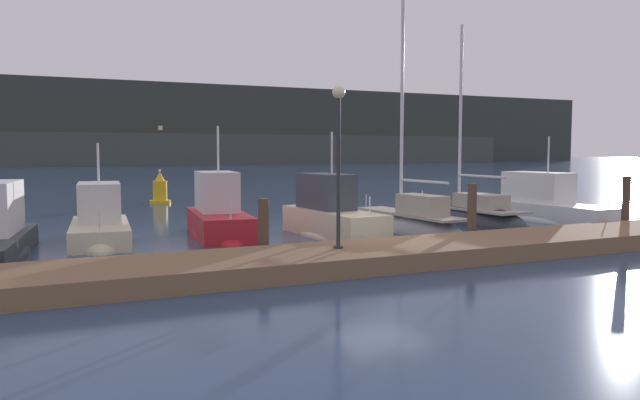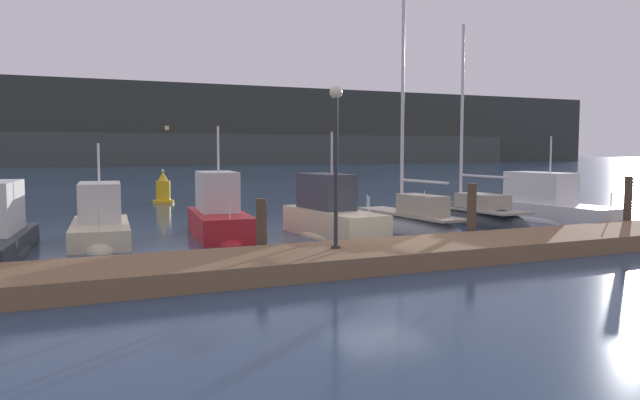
{
  "view_description": "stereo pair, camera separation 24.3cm",
  "coord_description": "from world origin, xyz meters",
  "px_view_note": "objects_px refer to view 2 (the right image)",
  "views": [
    {
      "loc": [
        -8.84,
        -15.02,
        2.89
      ],
      "look_at": [
        0.0,
        3.9,
        1.2
      ],
      "focal_mm": 35.0,
      "sensor_mm": 36.0,
      "label": 1
    },
    {
      "loc": [
        -8.62,
        -15.13,
        2.89
      ],
      "look_at": [
        0.0,
        3.9,
        1.2
      ],
      "focal_mm": 35.0,
      "sensor_mm": 36.0,
      "label": 2
    }
  ],
  "objects_px": {
    "motorboat_berth_3": "(219,223)",
    "channel_buoy": "(163,191)",
    "motorboat_berth_7": "(549,212)",
    "sailboat_berth_6": "(469,220)",
    "motorboat_berth_4": "(332,224)",
    "dock_lamppost": "(336,140)",
    "sailboat_berth_5": "(410,228)",
    "motorboat_berth_2": "(100,233)"
  },
  "relations": [
    {
      "from": "sailboat_berth_5",
      "to": "dock_lamppost",
      "type": "distance_m",
      "value": 7.64
    },
    {
      "from": "sailboat_berth_6",
      "to": "motorboat_berth_3",
      "type": "bearing_deg",
      "value": 177.51
    },
    {
      "from": "motorboat_berth_2",
      "to": "channel_buoy",
      "type": "height_order",
      "value": "motorboat_berth_2"
    },
    {
      "from": "motorboat_berth_3",
      "to": "sailboat_berth_6",
      "type": "relative_size",
      "value": 0.62
    },
    {
      "from": "sailboat_berth_6",
      "to": "motorboat_berth_7",
      "type": "xyz_separation_m",
      "value": [
        3.41,
        -0.76,
        0.27
      ]
    },
    {
      "from": "motorboat_berth_3",
      "to": "motorboat_berth_4",
      "type": "bearing_deg",
      "value": -26.29
    },
    {
      "from": "motorboat_berth_3",
      "to": "motorboat_berth_4",
      "type": "relative_size",
      "value": 0.99
    },
    {
      "from": "motorboat_berth_3",
      "to": "sailboat_berth_5",
      "type": "bearing_deg",
      "value": -15.67
    },
    {
      "from": "sailboat_berth_6",
      "to": "channel_buoy",
      "type": "relative_size",
      "value": 4.7
    },
    {
      "from": "motorboat_berth_3",
      "to": "channel_buoy",
      "type": "bearing_deg",
      "value": 87.22
    },
    {
      "from": "motorboat_berth_3",
      "to": "channel_buoy",
      "type": "distance_m",
      "value": 13.9
    },
    {
      "from": "sailboat_berth_6",
      "to": "channel_buoy",
      "type": "xyz_separation_m",
      "value": [
        -9.34,
        14.32,
        0.58
      ]
    },
    {
      "from": "sailboat_berth_6",
      "to": "channel_buoy",
      "type": "distance_m",
      "value": 17.11
    },
    {
      "from": "motorboat_berth_4",
      "to": "dock_lamppost",
      "type": "relative_size",
      "value": 1.36
    },
    {
      "from": "motorboat_berth_7",
      "to": "channel_buoy",
      "type": "bearing_deg",
      "value": 130.24
    },
    {
      "from": "motorboat_berth_4",
      "to": "dock_lamppost",
      "type": "distance_m",
      "value": 5.98
    },
    {
      "from": "motorboat_berth_2",
      "to": "motorboat_berth_3",
      "type": "relative_size",
      "value": 1.02
    },
    {
      "from": "motorboat_berth_4",
      "to": "dock_lamppost",
      "type": "bearing_deg",
      "value": -114.4
    },
    {
      "from": "motorboat_berth_2",
      "to": "sailboat_berth_5",
      "type": "distance_m",
      "value": 10.37
    },
    {
      "from": "motorboat_berth_3",
      "to": "channel_buoy",
      "type": "height_order",
      "value": "motorboat_berth_3"
    },
    {
      "from": "motorboat_berth_4",
      "to": "sailboat_berth_5",
      "type": "xyz_separation_m",
      "value": [
        3.01,
        -0.12,
        -0.28
      ]
    },
    {
      "from": "motorboat_berth_3",
      "to": "dock_lamppost",
      "type": "bearing_deg",
      "value": -79.69
    },
    {
      "from": "sailboat_berth_5",
      "to": "motorboat_berth_3",
      "type": "bearing_deg",
      "value": 164.33
    },
    {
      "from": "motorboat_berth_3",
      "to": "motorboat_berth_7",
      "type": "xyz_separation_m",
      "value": [
        13.43,
        -1.19,
        -0.06
      ]
    },
    {
      "from": "motorboat_berth_4",
      "to": "sailboat_berth_6",
      "type": "relative_size",
      "value": 0.63
    },
    {
      "from": "motorboat_berth_2",
      "to": "dock_lamppost",
      "type": "bearing_deg",
      "value": -54.14
    },
    {
      "from": "motorboat_berth_4",
      "to": "sailboat_berth_6",
      "type": "distance_m",
      "value": 6.75
    },
    {
      "from": "motorboat_berth_2",
      "to": "motorboat_berth_4",
      "type": "bearing_deg",
      "value": -15.46
    },
    {
      "from": "motorboat_berth_3",
      "to": "motorboat_berth_2",
      "type": "bearing_deg",
      "value": 175.43
    },
    {
      "from": "sailboat_berth_6",
      "to": "channel_buoy",
      "type": "bearing_deg",
      "value": 123.13
    },
    {
      "from": "motorboat_berth_2",
      "to": "motorboat_berth_3",
      "type": "xyz_separation_m",
      "value": [
        3.75,
        -0.3,
        0.15
      ]
    },
    {
      "from": "motorboat_berth_4",
      "to": "motorboat_berth_7",
      "type": "bearing_deg",
      "value": 2.77
    },
    {
      "from": "sailboat_berth_6",
      "to": "motorboat_berth_4",
      "type": "bearing_deg",
      "value": -169.39
    },
    {
      "from": "motorboat_berth_7",
      "to": "channel_buoy",
      "type": "height_order",
      "value": "motorboat_berth_7"
    },
    {
      "from": "motorboat_berth_4",
      "to": "sailboat_berth_5",
      "type": "distance_m",
      "value": 3.02
    },
    {
      "from": "motorboat_berth_2",
      "to": "sailboat_berth_6",
      "type": "xyz_separation_m",
      "value": [
        13.77,
        -0.73,
        -0.18
      ]
    },
    {
      "from": "sailboat_berth_5",
      "to": "motorboat_berth_7",
      "type": "bearing_deg",
      "value": 4.93
    },
    {
      "from": "motorboat_berth_2",
      "to": "motorboat_berth_7",
      "type": "relative_size",
      "value": 0.83
    },
    {
      "from": "sailboat_berth_5",
      "to": "channel_buoy",
      "type": "xyz_separation_m",
      "value": [
        -5.73,
        15.68,
        0.52
      ]
    },
    {
      "from": "sailboat_berth_6",
      "to": "motorboat_berth_7",
      "type": "height_order",
      "value": "sailboat_berth_6"
    },
    {
      "from": "dock_lamppost",
      "to": "motorboat_berth_4",
      "type": "bearing_deg",
      "value": 65.6
    },
    {
      "from": "motorboat_berth_3",
      "to": "motorboat_berth_7",
      "type": "relative_size",
      "value": 0.81
    }
  ]
}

